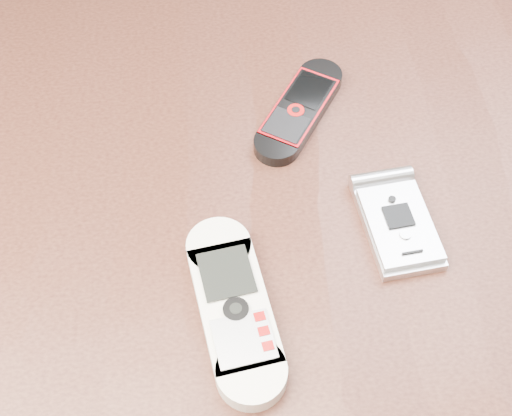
{
  "coord_description": "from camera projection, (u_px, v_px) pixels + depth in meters",
  "views": [
    {
      "loc": [
        -0.02,
        -0.32,
        1.22
      ],
      "look_at": [
        0.01,
        0.0,
        0.76
      ],
      "focal_mm": 50.0,
      "sensor_mm": 36.0,
      "label": 1
    }
  ],
  "objects": [
    {
      "name": "table",
      "position": [
        251.0,
        280.0,
        0.66
      ],
      "size": [
        1.2,
        0.8,
        0.75
      ],
      "color": "black",
      "rests_on": "ground"
    },
    {
      "name": "motorola_razr",
      "position": [
        398.0,
        224.0,
        0.56
      ],
      "size": [
        0.06,
        0.11,
        0.02
      ],
      "primitive_type": "cube",
      "rotation": [
        0.0,
        0.0,
        0.14
      ],
      "color": "silver",
      "rests_on": "table"
    },
    {
      "name": "nokia_black_red",
      "position": [
        299.0,
        110.0,
        0.63
      ],
      "size": [
        0.1,
        0.13,
        0.01
      ],
      "primitive_type": "cube",
      "rotation": [
        0.0,
        0.0,
        -0.54
      ],
      "color": "black",
      "rests_on": "table"
    },
    {
      "name": "nokia_white",
      "position": [
        234.0,
        307.0,
        0.51
      ],
      "size": [
        0.08,
        0.16,
        0.02
      ],
      "primitive_type": "cube",
      "rotation": [
        0.0,
        0.0,
        0.18
      ],
      "color": "white",
      "rests_on": "table"
    }
  ]
}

